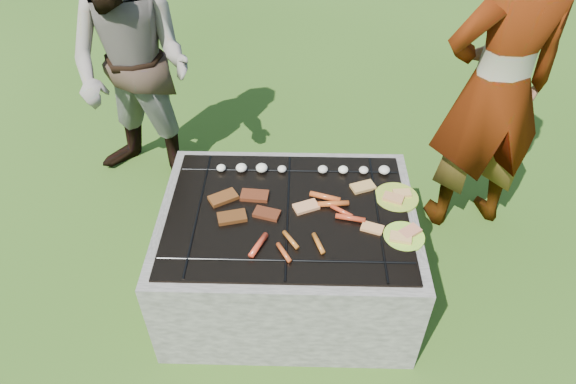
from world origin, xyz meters
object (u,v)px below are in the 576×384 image
plate_far (396,197)px  cook (497,90)px  bystander (133,69)px  plate_near (404,236)px  fire_pit (288,255)px

plate_far → cook: cook is taller
bystander → cook: bearing=10.2°
plate_near → bystander: bearing=143.6°
fire_pit → plate_near: (0.56, -0.15, 0.33)m
fire_pit → cook: bearing=29.4°
plate_far → plate_near: 0.27m
fire_pit → plate_far: 0.66m
plate_near → cook: (0.56, 0.79, 0.34)m
plate_near → bystander: 1.93m
fire_pit → bystander: 1.50m
plate_near → cook: cook is taller
cook → bystander: (-2.11, 0.35, -0.10)m
fire_pit → cook: size_ratio=0.68×
plate_far → bystander: bearing=150.7°
bystander → fire_pit: bearing=-25.5°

